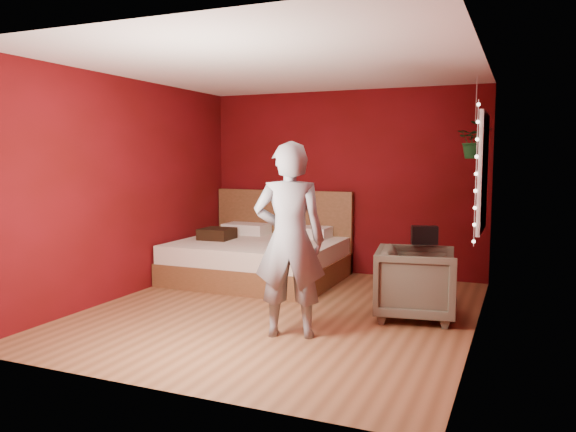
% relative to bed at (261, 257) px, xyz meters
% --- Properties ---
extents(floor, '(4.50, 4.50, 0.00)m').
position_rel_bed_xyz_m(floor, '(0.91, -1.39, -0.31)').
color(floor, '#95603B').
rests_on(floor, ground).
extents(room_walls, '(4.04, 4.54, 2.62)m').
position_rel_bed_xyz_m(room_walls, '(0.91, -1.39, 1.37)').
color(room_walls, '#620A10').
rests_on(room_walls, ground).
extents(window, '(0.05, 0.97, 1.27)m').
position_rel_bed_xyz_m(window, '(2.87, -0.49, 1.19)').
color(window, white).
rests_on(window, room_walls).
extents(fairy_lights, '(0.04, 0.04, 1.45)m').
position_rel_bed_xyz_m(fairy_lights, '(2.85, -1.02, 1.19)').
color(fairy_lights, silver).
rests_on(fairy_lights, room_walls).
extents(bed, '(2.14, 1.82, 1.18)m').
position_rel_bed_xyz_m(bed, '(0.00, 0.00, 0.00)').
color(bed, brown).
rests_on(bed, ground).
extents(person, '(0.76, 0.61, 1.81)m').
position_rel_bed_xyz_m(person, '(1.32, -2.14, 0.60)').
color(person, slate).
rests_on(person, ground).
extents(armchair, '(0.92, 0.90, 0.74)m').
position_rel_bed_xyz_m(armchair, '(2.30, -1.09, 0.06)').
color(armchair, '#5D5B49').
rests_on(armchair, ground).
extents(handbag, '(0.30, 0.21, 0.19)m').
position_rel_bed_xyz_m(handbag, '(2.33, -0.80, 0.53)').
color(handbag, black).
rests_on(handbag, armchair).
extents(throw_pillow, '(0.44, 0.44, 0.15)m').
position_rel_bed_xyz_m(throw_pillow, '(-0.60, -0.15, 0.30)').
color(throw_pillow, black).
rests_on(throw_pillow, bed).
extents(hanging_plant, '(0.39, 0.34, 0.95)m').
position_rel_bed_xyz_m(hanging_plant, '(2.73, 0.13, 1.56)').
color(hanging_plant, silver).
rests_on(hanging_plant, room_walls).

